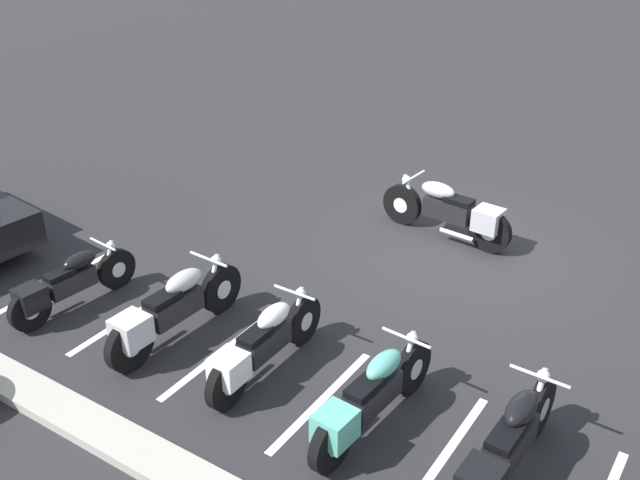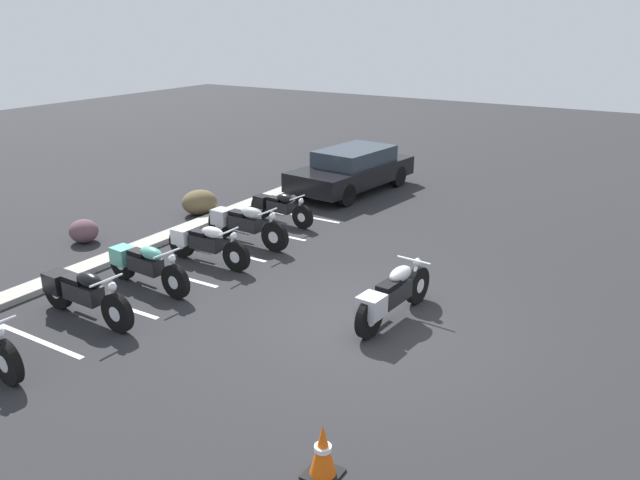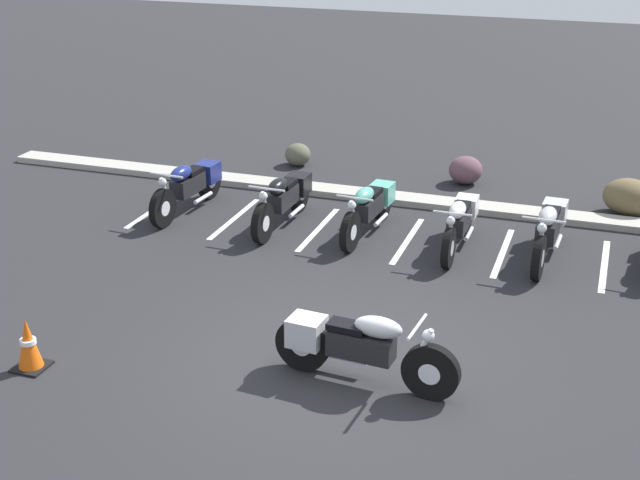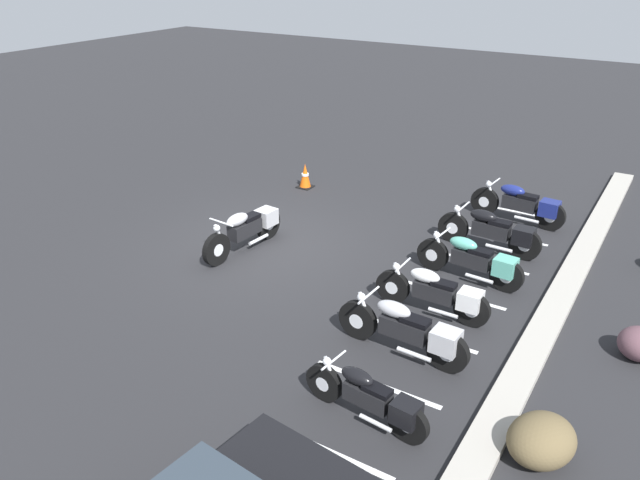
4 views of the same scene
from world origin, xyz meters
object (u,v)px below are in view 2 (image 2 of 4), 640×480
parked_bike_3 (204,243)px  parked_bike_4 (243,223)px  parked_bike_1 (81,292)px  landscape_rock_1 (200,202)px  motorcycle_silver_featured (391,295)px  car_black (352,169)px  parked_bike_5 (278,207)px  landscape_rock_2 (84,231)px  parked_bike_2 (144,264)px  traffic_cone (323,452)px

parked_bike_3 → parked_bike_4: (1.40, 0.07, 0.03)m
parked_bike_1 → landscape_rock_1: parked_bike_1 is taller
motorcycle_silver_featured → car_black: (7.17, 4.72, 0.19)m
motorcycle_silver_featured → parked_bike_1: motorcycle_silver_featured is taller
parked_bike_3 → car_black: size_ratio=0.48×
parked_bike_4 → parked_bike_5: bearing=100.0°
parked_bike_5 → landscape_rock_2: parked_bike_5 is taller
motorcycle_silver_featured → parked_bike_3: bearing=90.1°
car_black → landscape_rock_2: (-7.27, 3.10, -0.41)m
parked_bike_4 → parked_bike_2: bearing=-88.8°
landscape_rock_1 → traffic_cone: bearing=-130.5°
landscape_rock_1 → landscape_rock_2: bearing=165.6°
parked_bike_2 → landscape_rock_1: size_ratio=2.36×
parked_bike_2 → parked_bike_5: parked_bike_2 is taller
traffic_cone → landscape_rock_2: bearing=66.8°
parked_bike_3 → landscape_rock_2: parked_bike_3 is taller
parked_bike_2 → landscape_rock_1: parked_bike_2 is taller
parked_bike_3 → parked_bike_5: 3.12m
motorcycle_silver_featured → parked_bike_1: bearing=125.2°
traffic_cone → parked_bike_1: bearing=77.9°
parked_bike_1 → parked_bike_3: size_ratio=1.06×
parked_bike_5 → car_black: size_ratio=0.45×
car_black → parked_bike_2: bearing=6.3°
parked_bike_1 → parked_bike_5: bearing=94.1°
parked_bike_4 → traffic_cone: size_ratio=3.44×
landscape_rock_1 → traffic_cone: size_ratio=1.40×
car_black → parked_bike_3: bearing=7.5°
parked_bike_2 → parked_bike_3: parked_bike_2 is taller
parked_bike_1 → landscape_rock_1: size_ratio=2.43×
parked_bike_3 → landscape_rock_1: (2.59, 2.47, -0.12)m
motorcycle_silver_featured → parked_bike_1: (-2.68, 4.61, -0.01)m
parked_bike_2 → parked_bike_3: (1.56, -0.14, -0.01)m
motorcycle_silver_featured → landscape_rock_1: 7.64m
car_black → motorcycle_silver_featured: bearing=39.5°
parked_bike_4 → parked_bike_5: 1.72m
parked_bike_2 → traffic_cone: bearing=-21.0°
parked_bike_1 → traffic_cone: bearing=-10.2°
car_black → landscape_rock_2: 7.91m
landscape_rock_2 → traffic_cone: size_ratio=0.99×
parked_bike_2 → traffic_cone: (-2.72, -5.71, -0.15)m
parked_bike_2 → car_black: (8.34, 0.02, 0.21)m
parked_bike_3 → landscape_rock_1: size_ratio=2.29×
car_black → parked_bike_4: bearing=7.2°
parked_bike_2 → traffic_cone: parked_bike_2 is taller
parked_bike_1 → parked_bike_3: parked_bike_1 is taller
parked_bike_1 → parked_bike_4: bearing=92.1°
motorcycle_silver_featured → parked_bike_2: 4.84m
landscape_rock_1 → motorcycle_silver_featured: bearing=-113.0°
parked_bike_2 → landscape_rock_2: parked_bike_2 is taller
landscape_rock_1 → parked_bike_4: bearing=-116.3°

